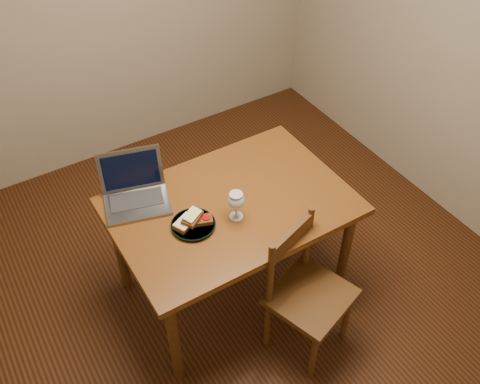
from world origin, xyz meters
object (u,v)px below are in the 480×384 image
table (231,214)px  chair (308,288)px  laptop (134,188)px  milk_glass (236,206)px  plate (193,225)px

table → chair: (0.15, -0.54, -0.18)m
laptop → milk_glass: bearing=-31.6°
plate → laptop: size_ratio=0.56×
milk_glass → chair: bearing=-67.2°
chair → milk_glass: bearing=94.6°
table → chair: chair is taller
plate → laptop: laptop is taller
chair → milk_glass: milk_glass is taller
chair → plate: size_ratio=2.16×
table → milk_glass: bearing=-105.8°
plate → milk_glass: size_ratio=1.37×
chair → plate: (-0.41, 0.49, 0.27)m
milk_glass → laptop: 0.58m
plate → milk_glass: bearing=-14.8°
plate → laptop: 0.41m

